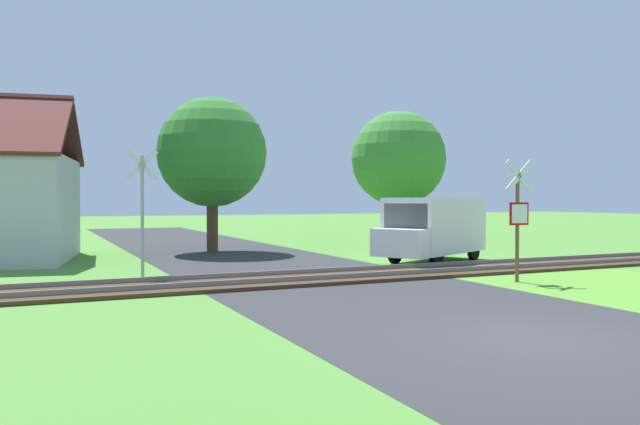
# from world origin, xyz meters

# --- Properties ---
(ground_plane) EXTENTS (160.00, 160.00, 0.00)m
(ground_plane) POSITION_xyz_m (0.00, 0.00, 0.00)
(ground_plane) COLOR #4C8433
(road_asphalt) EXTENTS (6.95, 80.00, 0.01)m
(road_asphalt) POSITION_xyz_m (0.00, 2.00, 0.00)
(road_asphalt) COLOR #2D2D30
(road_asphalt) RESTS_ON ground
(rail_track) EXTENTS (60.00, 2.60, 0.22)m
(rail_track) POSITION_xyz_m (0.00, 8.03, 0.06)
(rail_track) COLOR #422D1E
(rail_track) RESTS_ON ground
(stop_sign_near) EXTENTS (0.88, 0.16, 3.23)m
(stop_sign_near) POSITION_xyz_m (4.53, 5.35, 1.79)
(stop_sign_near) COLOR brown
(stop_sign_near) RESTS_ON ground
(crossing_sign_far) EXTENTS (0.88, 0.16, 3.56)m
(crossing_sign_far) POSITION_xyz_m (-4.33, 10.08, 2.05)
(crossing_sign_far) COLOR #9E9EA5
(crossing_sign_far) RESTS_ON ground
(tree_far) EXTENTS (5.33, 5.33, 7.17)m
(tree_far) POSITION_xyz_m (11.70, 22.77, 4.50)
(tree_far) COLOR #513823
(tree_far) RESTS_ON ground
(tree_center) EXTENTS (4.51, 4.51, 6.39)m
(tree_center) POSITION_xyz_m (-0.30, 17.94, 4.12)
(tree_center) COLOR #513823
(tree_center) RESTS_ON ground
(mail_truck) EXTENTS (5.20, 3.90, 2.24)m
(mail_truck) POSITION_xyz_m (5.58, 10.67, 1.24)
(mail_truck) COLOR white
(mail_truck) RESTS_ON ground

